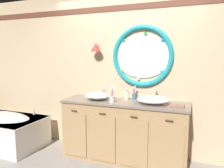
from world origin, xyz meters
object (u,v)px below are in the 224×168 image
object	(u,v)px
sink_basin_left	(98,96)
sink_basin_right	(153,100)
toothbrush_holder_right	(134,96)
soap_dispenser	(126,95)
folded_hand_towel	(178,106)
bathtub	(2,128)
toothbrush_holder_left	(112,99)

from	to	relation	value
sink_basin_left	sink_basin_right	size ratio (longest dim) A/B	0.83
toothbrush_holder_right	soap_dispenser	world-z (taller)	toothbrush_holder_right
toothbrush_holder_right	folded_hand_towel	bearing A→B (deg)	-24.81
bathtub	toothbrush_holder_right	bearing A→B (deg)	11.53
sink_basin_left	folded_hand_towel	size ratio (longest dim) A/B	2.16
sink_basin_right	toothbrush_holder_left	distance (m)	0.58
sink_basin_right	toothbrush_holder_left	xyz separation A→B (m)	(-0.57, -0.12, -0.00)
bathtub	toothbrush_holder_right	distance (m)	2.41
toothbrush_holder_left	folded_hand_towel	world-z (taller)	toothbrush_holder_left
soap_dispenser	folded_hand_towel	distance (m)	0.81
sink_basin_right	toothbrush_holder_left	bearing A→B (deg)	-168.27
sink_basin_left	folded_hand_towel	xyz separation A→B (m)	(1.20, -0.10, -0.04)
sink_basin_left	toothbrush_holder_left	world-z (taller)	toothbrush_holder_left
sink_basin_right	toothbrush_holder_right	world-z (taller)	toothbrush_holder_right
bathtub	sink_basin_left	bearing A→B (deg)	8.41
sink_basin_left	soap_dispenser	distance (m)	0.44
toothbrush_holder_left	folded_hand_towel	bearing A→B (deg)	0.91
sink_basin_left	folded_hand_towel	bearing A→B (deg)	-4.97
toothbrush_holder_left	soap_dispenser	xyz separation A→B (m)	(0.14, 0.24, 0.02)
sink_basin_right	toothbrush_holder_left	size ratio (longest dim) A/B	2.08
folded_hand_towel	sink_basin_right	bearing A→B (deg)	163.03
sink_basin_left	folded_hand_towel	distance (m)	1.20
soap_dispenser	toothbrush_holder_right	bearing A→B (deg)	39.08
toothbrush_holder_right	folded_hand_towel	distance (m)	0.74
sink_basin_left	folded_hand_towel	world-z (taller)	sink_basin_left
sink_basin_right	soap_dispenser	size ratio (longest dim) A/B	2.73
bathtub	soap_dispenser	world-z (taller)	soap_dispenser
toothbrush_holder_right	soap_dispenser	bearing A→B (deg)	-140.92
soap_dispenser	folded_hand_towel	bearing A→B (deg)	-16.43
sink_basin_left	sink_basin_right	xyz separation A→B (m)	(0.86, -0.00, 0.00)
sink_basin_right	toothbrush_holder_right	size ratio (longest dim) A/B	2.13
soap_dispenser	folded_hand_towel	xyz separation A→B (m)	(0.77, -0.23, -0.06)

